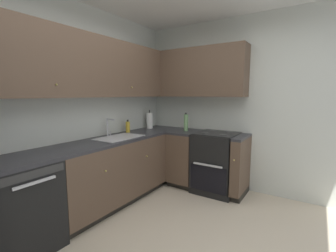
{
  "coord_description": "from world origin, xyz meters",
  "views": [
    {
      "loc": [
        -1.74,
        -0.95,
        1.5
      ],
      "look_at": [
        0.99,
        0.81,
        1.05
      ],
      "focal_mm": 24.98,
      "sensor_mm": 36.0,
      "label": 1
    }
  ],
  "objects_px": {
    "soap_bottle": "(128,127)",
    "oil_bottle": "(186,122)",
    "paper_towel_roll": "(150,121)",
    "dishwasher": "(20,207)",
    "oven_range": "(216,162)"
  },
  "relations": [
    {
      "from": "soap_bottle",
      "to": "paper_towel_roll",
      "type": "height_order",
      "value": "paper_towel_roll"
    },
    {
      "from": "dishwasher",
      "to": "oven_range",
      "type": "distance_m",
      "value": 2.57
    },
    {
      "from": "soap_bottle",
      "to": "oil_bottle",
      "type": "distance_m",
      "value": 0.94
    },
    {
      "from": "soap_bottle",
      "to": "oil_bottle",
      "type": "xyz_separation_m",
      "value": [
        0.63,
        -0.69,
        0.05
      ]
    },
    {
      "from": "oven_range",
      "to": "soap_bottle",
      "type": "relative_size",
      "value": 5.28
    },
    {
      "from": "dishwasher",
      "to": "paper_towel_roll",
      "type": "xyz_separation_m",
      "value": [
        2.24,
        0.16,
        0.6
      ]
    },
    {
      "from": "oven_range",
      "to": "soap_bottle",
      "type": "xyz_separation_m",
      "value": [
        -0.65,
        1.22,
        0.53
      ]
    },
    {
      "from": "dishwasher",
      "to": "oven_range",
      "type": "relative_size",
      "value": 0.82
    },
    {
      "from": "dishwasher",
      "to": "oil_bottle",
      "type": "distance_m",
      "value": 2.47
    },
    {
      "from": "soap_bottle",
      "to": "oil_bottle",
      "type": "relative_size",
      "value": 0.68
    },
    {
      "from": "soap_bottle",
      "to": "dishwasher",
      "type": "bearing_deg",
      "value": -173.96
    },
    {
      "from": "soap_bottle",
      "to": "oven_range",
      "type": "bearing_deg",
      "value": -62.05
    },
    {
      "from": "dishwasher",
      "to": "soap_bottle",
      "type": "height_order",
      "value": "soap_bottle"
    },
    {
      "from": "dishwasher",
      "to": "oven_range",
      "type": "height_order",
      "value": "oven_range"
    },
    {
      "from": "oil_bottle",
      "to": "soap_bottle",
      "type": "bearing_deg",
      "value": 132.32
    }
  ]
}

